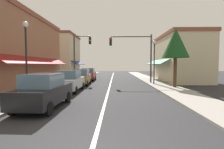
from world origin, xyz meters
TOP-DOWN VIEW (x-y plane):
  - ground_plane at (0.00, 18.00)m, footprint 80.00×80.00m
  - sidewalk_left at (-5.50, 18.00)m, footprint 2.60×56.00m
  - sidewalk_right at (5.50, 18.00)m, footprint 2.60×56.00m
  - lane_center_stripe at (0.00, 18.00)m, footprint 0.14×52.00m
  - storefront_left_block at (-9.37, 12.00)m, footprint 6.46×14.20m
  - storefront_right_block at (9.20, 20.00)m, footprint 6.13×10.20m
  - storefront_far_left at (-9.67, 28.00)m, footprint 7.06×8.20m
  - parked_car_nearest_left at (-3.04, 5.02)m, footprint 1.86×4.14m
  - parked_car_second_left at (-3.20, 10.45)m, footprint 1.79×4.10m
  - parked_car_third_left at (-3.15, 15.08)m, footprint 1.87×4.15m
  - parked_car_far_left at (-3.22, 20.41)m, footprint 1.82×4.12m
  - traffic_signal_mast_arm at (3.09, 16.78)m, footprint 5.02×0.50m
  - traffic_signal_left_corner at (-4.12, 18.69)m, footprint 2.34×0.50m
  - street_lamp_left_near at (-5.15, 7.38)m, footprint 0.36×0.36m
  - street_lamp_right_mid at (4.82, 15.27)m, footprint 0.36×0.36m
  - tree_right_near at (6.19, 12.62)m, footprint 2.48×2.48m

SIDE VIEW (x-z plane):
  - ground_plane at x=0.00m, z-range 0.00..0.00m
  - lane_center_stripe at x=0.00m, z-range 0.00..0.01m
  - sidewalk_left at x=-5.50m, z-range 0.00..0.12m
  - sidewalk_right at x=5.50m, z-range 0.00..0.12m
  - parked_car_nearest_left at x=-3.04m, z-range -0.01..1.76m
  - parked_car_second_left at x=-3.20m, z-range -0.01..1.76m
  - parked_car_third_left at x=-3.15m, z-range -0.01..1.76m
  - parked_car_far_left at x=-3.22m, z-range -0.01..1.76m
  - storefront_right_block at x=9.20m, z-range 0.00..6.21m
  - street_lamp_right_mid at x=4.82m, z-range 0.83..5.67m
  - street_lamp_left_near at x=-5.15m, z-range 0.85..5.83m
  - storefront_left_block at x=-9.37m, z-range 0.00..6.98m
  - storefront_far_left at x=-9.67m, z-range 0.00..7.75m
  - traffic_signal_mast_arm at x=3.09m, z-range 1.05..6.83m
  - traffic_signal_left_corner at x=-4.12m, z-range 0.89..7.08m
  - tree_right_near at x=6.19m, z-range 1.40..7.01m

